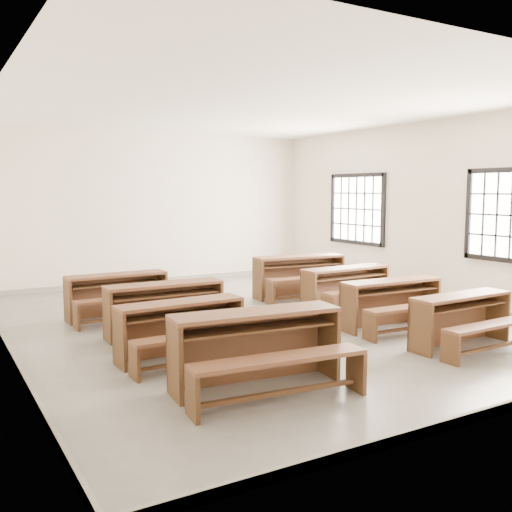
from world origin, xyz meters
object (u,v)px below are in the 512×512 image
desk_set_1 (182,326)px  desk_set_3 (118,293)px  desk_set_0 (258,344)px  desk_set_6 (348,285)px  desk_set_4 (464,317)px  desk_set_7 (300,273)px  desk_set_5 (393,300)px  desk_set_2 (166,305)px

desk_set_1 → desk_set_3: (-0.01, 2.51, 0.01)m
desk_set_0 → desk_set_6: 4.08m
desk_set_4 → desk_set_7: size_ratio=0.84×
desk_set_5 → desk_set_7: bearing=88.0°
desk_set_6 → desk_set_0: bearing=-143.3°
desk_set_1 → desk_set_7: bearing=34.6°
desk_set_3 → desk_set_7: size_ratio=0.87×
desk_set_6 → desk_set_7: 1.34m
desk_set_3 → desk_set_7: (3.45, 0.04, 0.05)m
desk_set_4 → desk_set_5: (-0.06, 1.20, 0.02)m
desk_set_5 → desk_set_6: 1.35m
desk_set_0 → desk_set_2: bearing=96.4°
desk_set_0 → desk_set_1: 1.34m
desk_set_2 → desk_set_5: (2.98, -1.24, -0.01)m
desk_set_2 → desk_set_0: bearing=-88.1°
desk_set_0 → desk_set_1: size_ratio=1.17×
desk_set_3 → desk_set_2: bearing=-81.2°
desk_set_0 → desk_set_7: size_ratio=1.01×
desk_set_1 → desk_set_6: 3.68m
desk_set_1 → desk_set_7: (3.44, 2.56, 0.05)m
desk_set_3 → desk_set_5: bearing=-40.6°
desk_set_0 → desk_set_6: (3.20, 2.53, -0.04)m
desk_set_1 → desk_set_5: 3.22m
desk_set_4 → desk_set_7: 3.87m
desk_set_3 → desk_set_1: bearing=-91.2°
desk_set_5 → desk_set_6: bearing=82.2°
desk_set_3 → desk_set_5: desk_set_5 is taller
desk_set_1 → desk_set_3: size_ratio=0.99×
desk_set_2 → desk_set_6: bearing=2.8°
desk_set_1 → desk_set_7: 4.29m
desk_set_2 → desk_set_7: 3.50m
desk_set_7 → desk_set_6: bearing=-82.2°
desk_set_4 → desk_set_1: bearing=156.9°
desk_set_4 → desk_set_5: bearing=91.4°
desk_set_0 → desk_set_4: desk_set_0 is taller
desk_set_1 → desk_set_2: 1.16m
desk_set_6 → desk_set_1: bearing=-162.2°
desk_set_1 → desk_set_3: bearing=88.3°
desk_set_2 → desk_set_1: bearing=-100.6°
desk_set_3 → desk_set_5: (3.23, -2.62, 0.00)m
desk_set_1 → desk_set_6: bearing=17.4°
desk_set_4 → desk_set_6: size_ratio=0.94×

